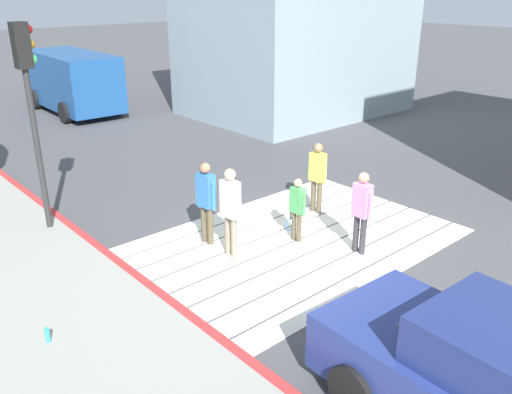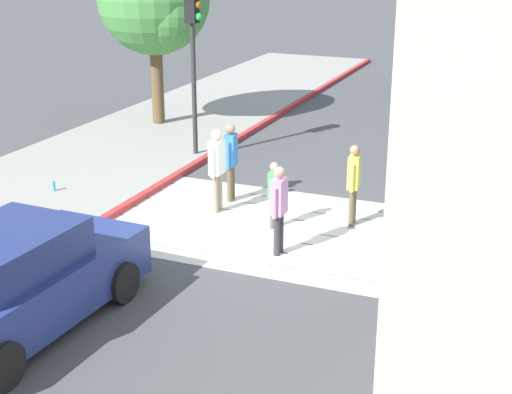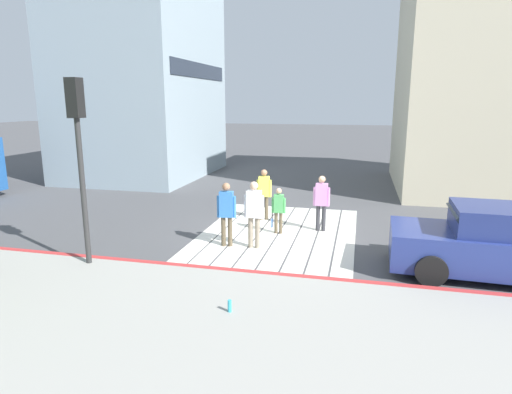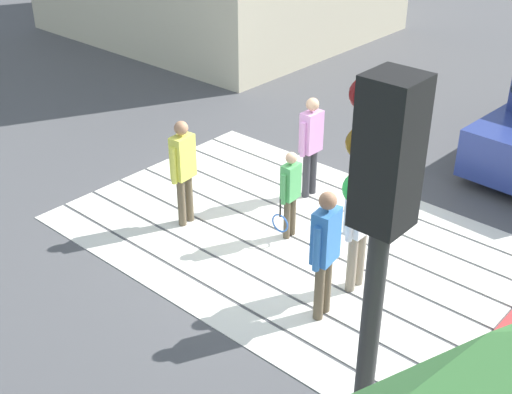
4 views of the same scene
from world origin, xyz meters
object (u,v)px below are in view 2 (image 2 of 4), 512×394
street_tree (156,1)px  pedestrian_adult_side (354,179)px  pedestrian_child_with_racket (274,191)px  water_bottle (54,186)px  pedestrian_adult_trailing (279,204)px  pedestrian_teen_behind (231,157)px  van_down_street (467,59)px  traffic_light_corner (193,38)px  pedestrian_adult_lead (217,165)px  car_parked_near_curb (15,283)px

street_tree → pedestrian_adult_side: bearing=-36.6°
pedestrian_child_with_racket → street_tree: bearing=134.0°
water_bottle → pedestrian_adult_trailing: (5.68, -1.07, 0.73)m
street_tree → water_bottle: bearing=-82.5°
pedestrian_teen_behind → street_tree: bearing=131.9°
van_down_street → traffic_light_corner: bearing=-116.4°
street_tree → pedestrian_child_with_racket: 9.07m
pedestrian_adult_trailing → pedestrian_teen_behind: pedestrian_teen_behind is taller
van_down_street → street_tree: 11.35m
water_bottle → pedestrian_teen_behind: 3.99m
water_bottle → pedestrian_adult_lead: 3.86m
traffic_light_corner → pedestrian_child_with_racket: traffic_light_corner is taller
van_down_street → street_tree: street_tree is taller
pedestrian_adult_trailing → pedestrian_teen_behind: 3.01m
van_down_street → water_bottle: van_down_street is taller
car_parked_near_curb → street_tree: bearing=109.3°
street_tree → pedestrian_teen_behind: 7.32m
pedestrian_adult_side → pedestrian_adult_lead: bearing=-172.8°
van_down_street → pedestrian_adult_side: 13.55m
traffic_light_corner → pedestrian_adult_side: bearing=-31.3°
water_bottle → pedestrian_adult_trailing: bearing=-10.7°
pedestrian_adult_trailing → pedestrian_adult_side: bearing=66.2°
pedestrian_adult_trailing → pedestrian_adult_side: size_ratio=1.01×
car_parked_near_curb → traffic_light_corner: 9.32m
van_down_street → pedestrian_adult_side: size_ratio=3.20×
van_down_street → pedestrian_adult_trailing: bearing=-94.1°
pedestrian_adult_lead → pedestrian_adult_side: (2.77, 0.35, -0.07)m
car_parked_near_curb → pedestrian_child_with_racket: bearing=68.8°
water_bottle → van_down_street: bearing=64.7°
street_tree → pedestrian_teen_behind: (4.55, -5.08, -2.64)m
pedestrian_adult_lead → pedestrian_teen_behind: pedestrian_adult_lead is taller
pedestrian_adult_lead → traffic_light_corner: bearing=123.0°
car_parked_near_curb → water_bottle: car_parked_near_curb is taller
pedestrian_adult_trailing → van_down_street: bearing=85.9°
water_bottle → pedestrian_adult_lead: pedestrian_adult_lead is taller
water_bottle → pedestrian_adult_side: pedestrian_adult_side is taller
pedestrian_adult_lead → pedestrian_teen_behind: 0.73m
water_bottle → pedestrian_child_with_racket: (5.14, 0.10, 0.53)m
traffic_light_corner → pedestrian_adult_lead: (2.19, -3.37, -2.01)m
traffic_light_corner → water_bottle: bearing=-112.1°
car_parked_near_curb → pedestrian_adult_side: (3.38, 5.87, 0.22)m
traffic_light_corner → pedestrian_adult_lead: 4.49m
van_down_street → pedestrian_child_with_racket: 14.37m
traffic_light_corner → water_bottle: traffic_light_corner is taller
car_parked_near_curb → water_bottle: bearing=121.9°
van_down_street → pedestrian_adult_side: bearing=-91.1°
water_bottle → pedestrian_child_with_racket: 5.17m
car_parked_near_curb → pedestrian_teen_behind: bearing=84.7°
pedestrian_adult_lead → pedestrian_child_with_racket: bearing=-15.1°
street_tree → pedestrian_adult_trailing: size_ratio=3.22×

